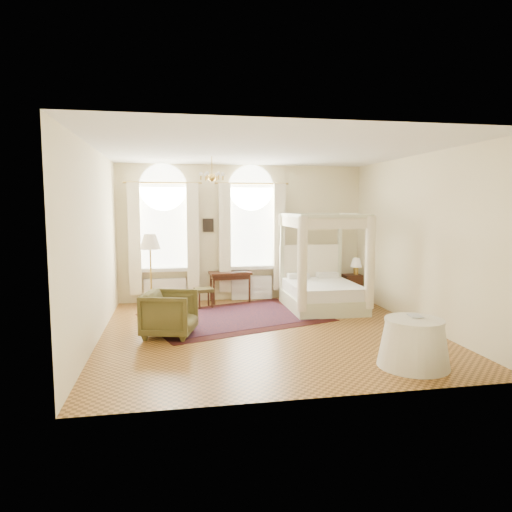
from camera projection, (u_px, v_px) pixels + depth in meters
The scene contains 18 objects.
ground at pixel (268, 331), 8.46m from camera, with size 6.00×6.00×0.00m, color #A36B2F.
room_walls at pixel (268, 225), 8.24m from camera, with size 6.00×6.00×6.00m.
window_left at pixel (164, 241), 10.76m from camera, with size 1.62×0.27×3.29m.
window_right at pixel (252, 240), 11.14m from camera, with size 1.62×0.27×3.29m.
chandelier at pixel (212, 176), 9.15m from camera, with size 0.51×0.45×0.50m.
wall_pictures at pixel (246, 223), 11.17m from camera, with size 2.54×0.03×0.39m.
canopy_bed at pixel (322, 287), 10.26m from camera, with size 1.65×2.01×2.14m.
nightstand at pixel (352, 286), 11.43m from camera, with size 0.43×0.38×0.61m, color #36190E.
nightstand_lamp at pixel (356, 264), 11.39m from camera, with size 0.28×0.28×0.41m.
writing_desk at pixel (230, 276), 10.97m from camera, with size 1.02×0.59×0.74m.
laptop at pixel (241, 272), 10.90m from camera, with size 0.33×0.21×0.03m, color black.
stool at pixel (204, 291), 10.38m from camera, with size 0.46×0.46×0.45m.
armchair at pixel (170, 314), 8.13m from camera, with size 0.86×0.89×0.81m, color #4C4520.
coffee_table at pixel (167, 311), 8.54m from camera, with size 0.59×0.44×0.39m.
floor_lamp at pixel (150, 246), 9.75m from camera, with size 0.44×0.44×1.72m.
oriental_rug at pixel (235, 317), 9.50m from camera, with size 4.12×3.50×0.01m.
side_table at pixel (414, 343), 6.59m from camera, with size 1.03×1.03×0.70m.
book at pixel (409, 316), 6.68m from camera, with size 0.18×0.24×0.02m, color black.
Camera 1 is at (-1.70, -8.08, 2.33)m, focal length 32.00 mm.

